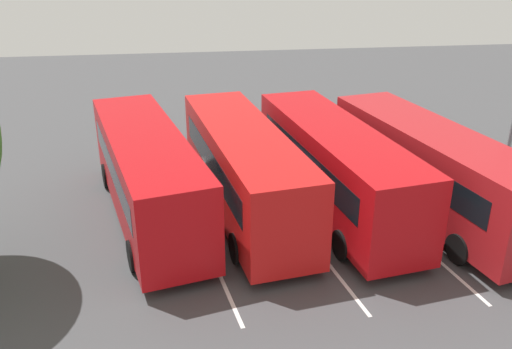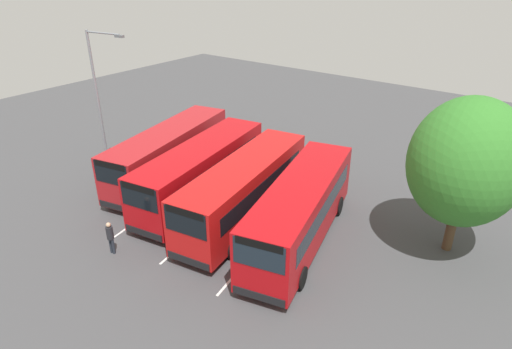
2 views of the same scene
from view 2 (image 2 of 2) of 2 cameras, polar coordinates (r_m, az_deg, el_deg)
name	(u,v)px [view 2 (image 2 of 2)]	position (r m, az deg, el deg)	size (l,w,h in m)	color
ground_plane	(228,204)	(24.72, -3.65, -3.91)	(63.06, 63.06, 0.00)	#424244
bus_far_left	(169,152)	(27.35, -11.31, 2.85)	(10.41, 4.48, 3.20)	#AD191E
bus_center_left	(201,171)	(24.67, -7.20, 0.50)	(10.39, 4.01, 3.20)	#B70C11
bus_center_right	(244,189)	(22.55, -1.54, -1.89)	(10.39, 3.95, 3.20)	red
bus_far_right	(300,210)	(20.83, 5.84, -4.59)	(10.41, 4.69, 3.20)	#B70C11
pedestrian	(110,235)	(21.38, -18.56, -7.57)	(0.37, 0.37, 1.67)	#232833
street_lamp	(100,96)	(28.19, -19.74, 9.71)	(0.59, 2.83, 8.87)	gray
depot_tree	(466,162)	(20.93, 25.86, 1.46)	(5.49, 4.94, 7.44)	#4C3823
lane_stripe_outer_left	(185,187)	(26.83, -9.29, -1.63)	(12.21, 0.12, 0.01)	silver
lane_stripe_inner_left	(228,204)	(24.72, -3.65, -3.90)	(12.21, 0.12, 0.01)	silver
lane_stripe_inner_right	(279,224)	(22.93, 2.99, -6.51)	(12.21, 0.12, 0.01)	silver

